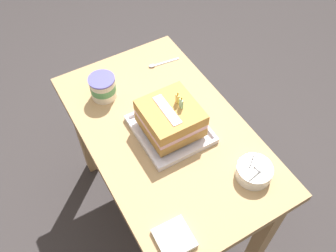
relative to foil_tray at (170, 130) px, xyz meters
The scene contains 8 objects.
ground_plane 0.71m from the foil_tray, 126.95° to the right, with size 8.00×8.00×0.00m, color #383333.
dining_table 0.13m from the foil_tray, 126.95° to the right, with size 1.01×0.61×0.71m.
foil_tray is the anchor object (origin of this frame).
birthday_cake 0.07m from the foil_tray, 90.00° to the left, with size 0.21×0.21×0.17m.
bowl_stack 0.36m from the foil_tray, 25.81° to the left, with size 0.13×0.13×0.10m.
ice_cream_tub 0.34m from the foil_tray, 153.94° to the right, with size 0.11×0.11×0.10m.
serving_spoon_near_tray 0.39m from the foil_tray, 158.67° to the left, with size 0.03×0.15×0.01m.
napkin_pile 0.44m from the foil_tray, 28.73° to the right, with size 0.12×0.12×0.02m.
Camera 1 is at (0.77, -0.43, 1.87)m, focal length 39.24 mm.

